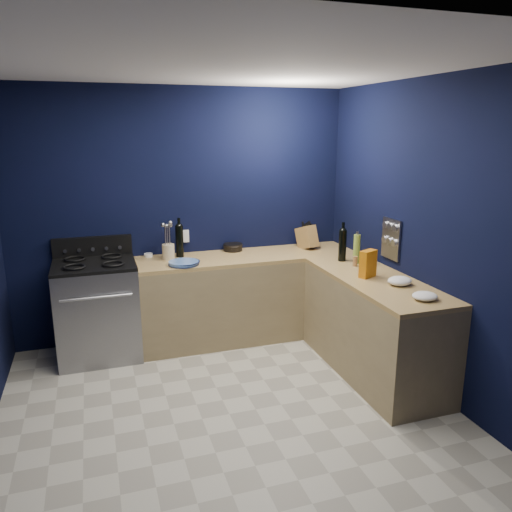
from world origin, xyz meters
name	(u,v)px	position (x,y,z in m)	size (l,w,h in m)	color
floor	(229,415)	(0.00, 0.00, -0.01)	(3.50, 3.50, 0.02)	#AFAA99
ceiling	(224,62)	(0.00, 0.00, 2.61)	(3.50, 3.50, 0.02)	silver
wall_back	(184,215)	(0.00, 1.76, 1.30)	(3.50, 0.02, 2.60)	black
wall_right	(432,238)	(1.76, 0.00, 1.30)	(0.02, 3.50, 2.60)	black
wall_front	(341,358)	(0.00, -1.76, 1.30)	(3.50, 0.02, 2.60)	black
cab_back	(248,298)	(0.60, 1.44, 0.43)	(2.30, 0.63, 0.86)	#8B7851
top_back	(248,257)	(0.60, 1.44, 0.88)	(2.30, 0.63, 0.04)	olive
cab_right	(373,328)	(1.44, 0.29, 0.43)	(0.63, 1.67, 0.86)	#8B7851
top_right	(376,280)	(1.44, 0.29, 0.88)	(0.63, 1.67, 0.04)	olive
gas_range	(98,311)	(-0.93, 1.42, 0.46)	(0.76, 0.66, 0.92)	gray
oven_door	(99,324)	(-0.93, 1.10, 0.45)	(0.59, 0.02, 0.42)	black
cooktop	(94,264)	(-0.93, 1.42, 0.94)	(0.76, 0.66, 0.03)	black
backguard	(93,247)	(-0.93, 1.72, 1.04)	(0.76, 0.06, 0.20)	black
spice_panel	(391,239)	(1.74, 0.55, 1.18)	(0.02, 0.28, 0.38)	gray
wall_outlet	(185,236)	(0.00, 1.74, 1.08)	(0.09, 0.02, 0.13)	white
plate_stack	(184,263)	(-0.10, 1.26, 0.92)	(0.29, 0.29, 0.04)	#416A99
ramekin	(148,255)	(-0.39, 1.69, 0.92)	(0.09, 0.09, 0.03)	white
utensil_crock	(168,252)	(-0.21, 1.52, 0.98)	(0.12, 0.12, 0.16)	beige
wine_bottle_back	(180,241)	(-0.08, 1.59, 1.06)	(0.08, 0.08, 0.33)	black
lemon_basket	(233,247)	(0.51, 1.67, 0.94)	(0.20, 0.20, 0.08)	black
knife_block	(307,237)	(1.31, 1.53, 1.02)	(0.13, 0.22, 0.24)	olive
wine_bottle_right	(342,246)	(1.43, 0.92, 1.06)	(0.08, 0.08, 0.31)	black
oil_bottle	(357,249)	(1.52, 0.79, 1.04)	(0.07, 0.07, 0.29)	olive
spice_jar_near	(355,261)	(1.45, 0.70, 0.95)	(0.04, 0.04, 0.10)	olive
spice_jar_far	(362,270)	(1.37, 0.41, 0.94)	(0.04, 0.04, 0.09)	olive
crouton_bag	(368,264)	(1.38, 0.35, 1.02)	(0.17, 0.08, 0.24)	#A32C08
towel_front	(400,281)	(1.52, 0.05, 0.94)	(0.21, 0.18, 0.07)	white
towel_end	(425,296)	(1.49, -0.33, 0.93)	(0.20, 0.18, 0.06)	white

